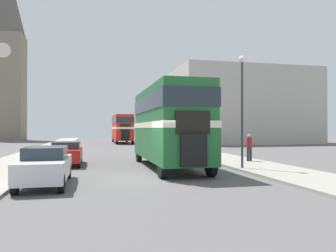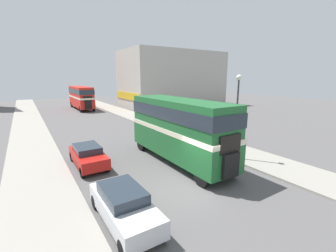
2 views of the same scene
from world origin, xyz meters
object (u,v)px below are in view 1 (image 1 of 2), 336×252
Objects in this scene: pedestrian_walking at (249,146)px; bus_distant at (122,127)px; street_lamp at (242,94)px; car_parked_near at (46,165)px; car_parked_mid at (67,153)px; church_tower at (7,51)px; double_decker_bus at (168,121)px; bicycle_on_pavement at (207,150)px.

bus_distant is at bearing 100.06° from pedestrian_walking.
pedestrian_walking is 0.29× the size of street_lamp.
street_lamp is at bearing 14.90° from car_parked_near.
bus_distant is 2.45× the size of car_parked_mid.
church_tower reaches higher than car_parked_near.
car_parked_mid is (0.25, 6.93, -0.03)m from car_parked_near.
bus_distant is 30.59m from pedestrian_walking.
pedestrian_walking is at bearing 13.33° from double_decker_bus.
pedestrian_walking is (5.57, 1.32, -1.51)m from double_decker_bus.
street_lamp reaches higher than car_parked_mid.
double_decker_bus reaches higher than bus_distant.
car_parked_mid is 10.63m from street_lamp.
double_decker_bus is 4.23m from street_lamp.
church_tower is (-19.05, 46.05, 13.61)m from double_decker_bus.
double_decker_bus is 5.37× the size of bicycle_on_pavement.
car_parked_near is at bearing -99.60° from bus_distant.
church_tower reaches higher than bicycle_on_pavement.
car_parked_mid is 11.21m from pedestrian_walking.
bicycle_on_pavement is 0.30× the size of street_lamp.
car_parked_mid is 2.43× the size of pedestrian_walking.
street_lamp is at bearing -28.17° from double_decker_bus.
church_tower is at bearing 118.83° from pedestrian_walking.
bus_distant is 1.73× the size of street_lamp.
bicycle_on_pavement is (-0.90, 5.40, -0.60)m from pedestrian_walking.
pedestrian_walking is (5.34, -30.09, -1.38)m from bus_distant.
bus_distant is at bearing 100.18° from bicycle_on_pavement.
car_parked_mid is 48.10m from church_tower.
church_tower reaches higher than pedestrian_walking.
bicycle_on_pavement is (10.23, 4.16, -0.25)m from car_parked_mid.
car_parked_near is at bearing -165.10° from street_lamp.
car_parked_near is 6.94m from car_parked_mid.
car_parked_near is at bearing -143.06° from double_decker_bus.
pedestrian_walking is 0.05× the size of church_tower.
church_tower reaches higher than car_parked_mid.
bus_distant is (0.23, 31.41, -0.12)m from double_decker_bus.
double_decker_bus is 1.61× the size of street_lamp.
car_parked_mid is (-5.57, 2.55, -1.86)m from double_decker_bus.
double_decker_bus is 2.22× the size of car_parked_near.
car_parked_near is at bearing -133.39° from bicycle_on_pavement.
car_parked_mid is at bearing 154.00° from street_lamp.
double_decker_bus is 5.91m from pedestrian_walking.
street_lamp reaches higher than double_decker_bus.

